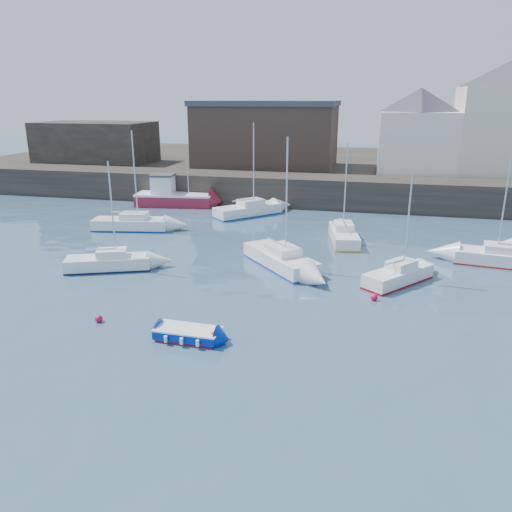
% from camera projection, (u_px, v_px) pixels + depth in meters
% --- Properties ---
extents(water, '(220.00, 220.00, 0.00)m').
position_uv_depth(water, '(187.00, 380.00, 19.97)').
color(water, '#2D4760').
rests_on(water, ground).
extents(quay_wall, '(90.00, 5.00, 3.00)m').
position_uv_depth(quay_wall, '(307.00, 191.00, 51.95)').
color(quay_wall, '#28231E').
rests_on(quay_wall, ground).
extents(land_strip, '(90.00, 32.00, 2.80)m').
position_uv_depth(land_strip, '(324.00, 168.00, 68.67)').
color(land_strip, '#28231E').
rests_on(land_strip, ground).
extents(bldg_east_a, '(13.36, 13.36, 11.80)m').
position_uv_depth(bldg_east_a, '(509.00, 117.00, 51.85)').
color(bldg_east_a, beige).
rests_on(bldg_east_a, land_strip).
extents(bldg_east_d, '(11.14, 11.14, 8.95)m').
position_uv_depth(bldg_east_d, '(418.00, 130.00, 53.79)').
color(bldg_east_d, white).
rests_on(bldg_east_d, land_strip).
extents(warehouse, '(16.40, 10.40, 7.60)m').
position_uv_depth(warehouse, '(267.00, 134.00, 59.12)').
color(warehouse, '#3D2D26').
rests_on(warehouse, land_strip).
extents(bldg_west, '(14.00, 8.00, 5.00)m').
position_uv_depth(bldg_west, '(96.00, 142.00, 63.39)').
color(bldg_west, '#353028').
rests_on(bldg_west, land_strip).
extents(blue_dinghy, '(3.12, 1.70, 0.59)m').
position_uv_depth(blue_dinghy, '(188.00, 333.00, 23.21)').
color(blue_dinghy, maroon).
rests_on(blue_dinghy, ground).
extents(fishing_boat, '(8.20, 3.99, 5.21)m').
position_uv_depth(fishing_boat, '(172.00, 196.00, 51.78)').
color(fishing_boat, maroon).
rests_on(fishing_boat, ground).
extents(sailboat_a, '(5.68, 3.62, 7.05)m').
position_uv_depth(sailboat_a, '(109.00, 262.00, 32.65)').
color(sailboat_a, white).
rests_on(sailboat_a, ground).
extents(sailboat_b, '(5.99, 6.35, 8.52)m').
position_uv_depth(sailboat_b, '(280.00, 259.00, 33.15)').
color(sailboat_b, white).
rests_on(sailboat_b, ground).
extents(sailboat_c, '(4.39, 4.91, 6.60)m').
position_uv_depth(sailboat_c, '(398.00, 275.00, 30.25)').
color(sailboat_c, white).
rests_on(sailboat_c, ground).
extents(sailboat_d, '(6.85, 2.97, 8.45)m').
position_uv_depth(sailboat_d, '(506.00, 258.00, 33.46)').
color(sailboat_d, white).
rests_on(sailboat_d, ground).
extents(sailboat_e, '(6.67, 3.13, 8.25)m').
position_uv_depth(sailboat_e, '(132.00, 224.00, 42.42)').
color(sailboat_e, white).
rests_on(sailboat_e, ground).
extents(sailboat_f, '(2.85, 6.03, 7.53)m').
position_uv_depth(sailboat_f, '(344.00, 235.00, 38.95)').
color(sailboat_f, white).
rests_on(sailboat_f, ground).
extents(sailboat_h, '(6.12, 6.31, 8.57)m').
position_uv_depth(sailboat_h, '(248.00, 210.00, 47.46)').
color(sailboat_h, white).
rests_on(sailboat_h, ground).
extents(buoy_near, '(0.39, 0.39, 0.39)m').
position_uv_depth(buoy_near, '(99.00, 322.00, 25.16)').
color(buoy_near, '#E30644').
rests_on(buoy_near, ground).
extents(buoy_mid, '(0.41, 0.41, 0.41)m').
position_uv_depth(buoy_mid, '(374.00, 300.00, 27.83)').
color(buoy_mid, '#E30644').
rests_on(buoy_mid, ground).
extents(buoy_far, '(0.40, 0.40, 0.40)m').
position_uv_depth(buoy_far, '(261.00, 252.00, 36.46)').
color(buoy_far, '#E30644').
rests_on(buoy_far, ground).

